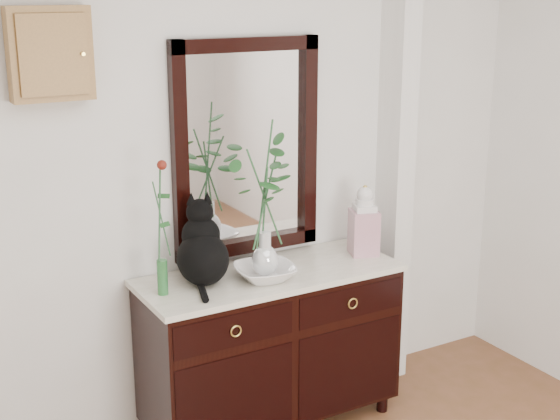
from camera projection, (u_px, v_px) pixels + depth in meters
wall_back at (228, 167)px, 3.91m from camera, size 3.60×0.04×2.70m
pilaster at (396, 150)px, 4.33m from camera, size 0.12×0.20×2.70m
sideboard at (270, 341)px, 4.00m from camera, size 1.33×0.52×0.82m
wall_mirror at (247, 148)px, 3.93m from camera, size 0.80×0.06×1.10m
key_cabinet at (50, 54)px, 3.31m from camera, size 0.35×0.10×0.40m
cat at (202, 242)px, 3.71m from camera, size 0.38×0.42×0.41m
lotus_bowl at (265, 273)px, 3.79m from camera, size 0.34×0.34×0.07m
vase_branches at (265, 199)px, 3.69m from camera, size 0.45×0.45×0.78m
bud_vase_rose at (160, 228)px, 3.53m from camera, size 0.09×0.09×0.65m
ginger_jar at (364, 220)px, 4.11m from camera, size 0.18×0.18×0.38m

